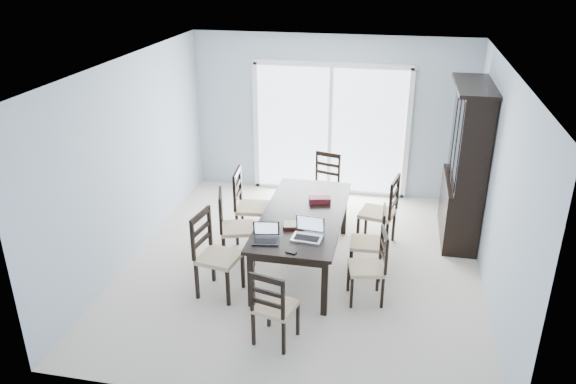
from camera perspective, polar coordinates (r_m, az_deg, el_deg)
name	(u,v)px	position (r m, az deg, el deg)	size (l,w,h in m)	color
floor	(303,265)	(7.38, 1.51, -7.44)	(5.00, 5.00, 0.00)	beige
ceiling	(305,65)	(6.44, 1.75, 12.82)	(5.00, 5.00, 0.00)	white
back_wall	(331,117)	(9.15, 4.36, 7.64)	(4.50, 0.02, 2.60)	#A5B5C5
wall_left	(132,160)	(7.49, -15.61, 3.18)	(0.02, 5.00, 2.60)	#A5B5C5
wall_right	(498,187)	(6.82, 20.58, 0.48)	(0.02, 5.00, 2.60)	#A5B5C5
balcony	(335,172)	(10.52, 4.85, 2.02)	(4.50, 2.00, 0.10)	gray
railing	(343,126)	(11.27, 5.58, 6.69)	(4.50, 0.06, 1.10)	#99999E
dining_table	(303,219)	(7.06, 1.56, -2.75)	(1.00, 2.20, 0.75)	black
china_hutch	(466,166)	(8.02, 17.60, 2.54)	(0.50, 1.38, 2.20)	black
sliding_door	(330,130)	(9.19, 4.30, 6.33)	(2.52, 0.05, 2.18)	silver
chair_left_near	(211,245)	(6.61, -7.85, -5.37)	(0.52, 0.51, 1.19)	black
chair_left_mid	(230,219)	(7.26, -5.94, -2.77)	(0.54, 0.53, 1.13)	black
chair_left_far	(246,198)	(7.76, -4.29, -0.59)	(0.50, 0.49, 1.19)	black
chair_right_near	(374,259)	(6.52, 8.76, -6.71)	(0.47, 0.46, 1.03)	black
chair_right_mid	(374,235)	(7.01, 8.77, -4.30)	(0.42, 0.41, 1.05)	black
chair_right_far	(385,205)	(7.67, 9.84, -1.28)	(0.54, 0.53, 1.18)	black
chair_end_near	(272,301)	(5.75, -1.66, -11.01)	(0.47, 0.48, 1.02)	black
chair_end_far	(325,177)	(8.58, 3.78, 1.49)	(0.51, 0.52, 1.10)	black
laptop_dark	(266,238)	(6.34, -2.29, -4.68)	(0.33, 0.25, 0.21)	black
laptop_silver	(307,234)	(6.40, 1.95, -4.33)	(0.36, 0.27, 0.24)	#B8B8BA
book_stack	(293,225)	(6.69, 0.51, -3.37)	(0.27, 0.22, 0.04)	maroon
cell_phone	(291,252)	(6.14, 0.32, -6.14)	(0.12, 0.05, 0.01)	black
game_box	(320,200)	(7.32, 3.24, -0.79)	(0.28, 0.14, 0.07)	#4E0F1A
hot_tub	(308,144)	(10.51, 2.08, 4.94)	(1.96, 1.81, 0.89)	maroon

